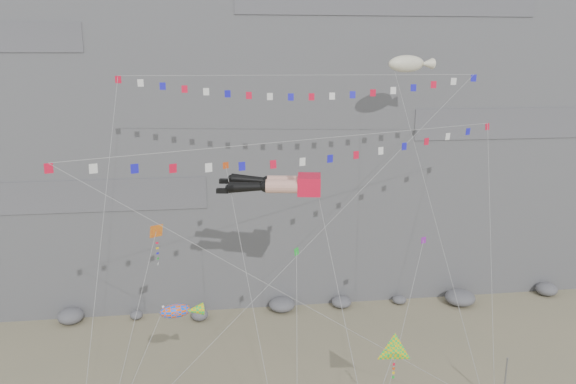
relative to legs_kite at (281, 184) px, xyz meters
The scene contains 13 objects.
cliff 28.60m from the legs_kite, 86.77° to the left, with size 80.00×28.00×50.00m, color slate.
talus_boulders 19.25m from the legs_kite, 82.75° to the left, with size 60.00×3.00×1.20m, color slate, non-canonical shape.
anchor_pole_right 21.18m from the legs_kite, 21.11° to the right, with size 0.12×0.12×4.06m, color gray.
legs_kite is the anchor object (origin of this frame).
flag_banner_upper 9.29m from the legs_kite, 66.55° to the left, with size 29.54×15.00×31.28m.
flag_banner_lower 4.44m from the legs_kite, 35.34° to the right, with size 31.16×13.45×23.06m.
harlequin_kite 9.47m from the legs_kite, 155.88° to the right, with size 4.72×5.88×14.95m.
fish_windsock 11.40m from the legs_kite, 143.13° to the right, with size 6.87×4.47×10.84m.
delta_kite 13.72m from the legs_kite, 44.83° to the right, with size 5.98×6.08×9.21m.
blimp_windsock 15.92m from the legs_kite, 32.85° to the left, with size 4.53×16.54×28.26m.
small_kite_a 3.96m from the legs_kite, 165.07° to the left, with size 3.39×11.76×20.34m.
small_kite_b 11.73m from the legs_kite, ahead, with size 7.18×10.64×16.23m.
small_kite_c 5.27m from the legs_kite, 75.93° to the right, with size 1.95×10.18×14.95m.
Camera 1 is at (-6.14, -33.59, 24.64)m, focal length 35.00 mm.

